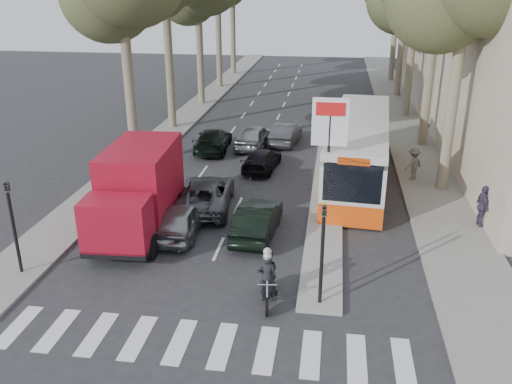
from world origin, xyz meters
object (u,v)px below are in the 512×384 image
Objects in this scene: red_truck at (138,189)px; silver_hatchback at (181,219)px; city_bus at (359,148)px; dark_hatchback at (257,220)px; motorcycle at (267,276)px.

silver_hatchback is at bearing -7.49° from red_truck.
city_bus is at bearing -134.56° from silver_hatchback.
city_bus reaches higher than dark_hatchback.
city_bus reaches higher than silver_hatchback.
red_truck is 3.12× the size of motorcycle.
dark_hatchback is 8.66m from city_bus.
city_bus is 5.92× the size of motorcycle.
dark_hatchback is 5.15m from red_truck.
silver_hatchback is at bearing 126.63° from motorcycle.
dark_hatchback is at bearing -115.83° from city_bus.
silver_hatchback is 0.31× the size of city_bus.
motorcycle is (4.18, -4.37, 0.16)m from silver_hatchback.
silver_hatchback is 1.83× the size of motorcycle.
dark_hatchback is 0.63× the size of red_truck.
motorcycle is at bearing -100.77° from city_bus.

